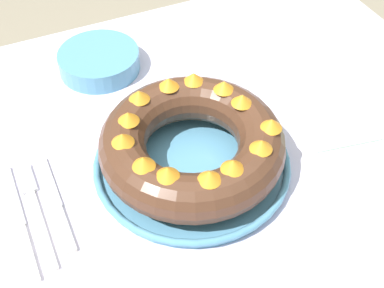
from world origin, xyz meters
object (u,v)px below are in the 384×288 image
at_px(napkin, 347,121).
at_px(serving_knife, 21,228).
at_px(side_bowl, 99,61).
at_px(fork, 35,206).
at_px(serving_dish, 192,164).
at_px(bundt_cake, 192,143).
at_px(cake_knife, 57,209).

bearing_deg(napkin, serving_knife, 179.14).
height_order(serving_knife, side_bowl, side_bowl).
relative_size(fork, napkin, 1.27).
distance_m(serving_dish, napkin, 0.31).
bearing_deg(napkin, bundt_cake, 177.42).
distance_m(bundt_cake, serving_knife, 0.30).
height_order(serving_dish, side_bowl, side_bowl).
height_order(serving_dish, serving_knife, serving_dish).
bearing_deg(napkin, fork, 175.77).
xyz_separation_m(fork, serving_knife, (-0.03, -0.03, 0.00)).
height_order(serving_dish, cake_knife, serving_dish).
relative_size(serving_dish, fork, 1.52).
bearing_deg(serving_knife, serving_dish, 4.79).
relative_size(cake_knife, napkin, 1.19).
xyz_separation_m(cake_knife, napkin, (0.54, -0.02, -0.00)).
height_order(serving_dish, fork, serving_dish).
bearing_deg(cake_knife, napkin, -3.65).
bearing_deg(side_bowl, serving_dish, -79.74).
relative_size(cake_knife, side_bowl, 1.25).
bearing_deg(serving_dish, side_bowl, 100.26).
height_order(bundt_cake, serving_knife, bundt_cake).
distance_m(fork, cake_knife, 0.04).
bearing_deg(side_bowl, napkin, -42.67).
bearing_deg(fork, bundt_cake, -3.32).
xyz_separation_m(serving_dish, bundt_cake, (0.00, -0.00, 0.05)).
bearing_deg(fork, napkin, -1.38).
bearing_deg(serving_knife, napkin, 2.95).
height_order(cake_knife, side_bowl, side_bowl).
bearing_deg(serving_knife, cake_knife, 15.12).
xyz_separation_m(serving_dish, fork, (-0.26, 0.03, -0.01)).
bearing_deg(bundt_cake, side_bowl, 100.27).
bearing_deg(cake_knife, side_bowl, 60.22).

